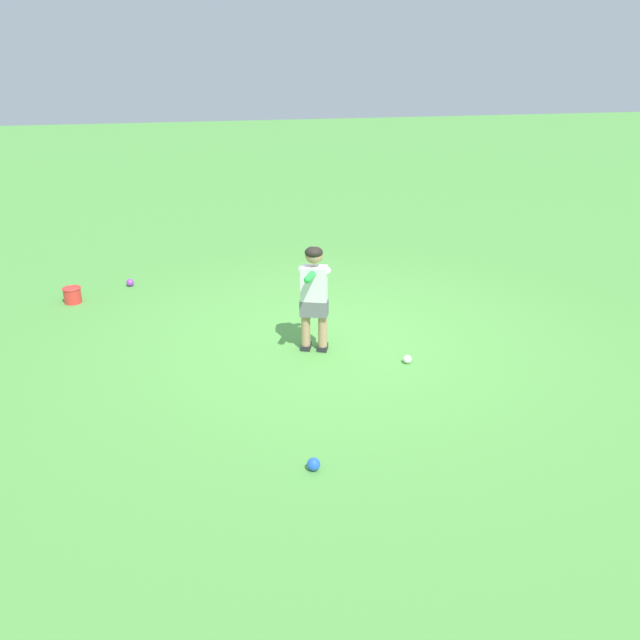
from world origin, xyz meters
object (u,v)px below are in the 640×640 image
(play_ball_near_batter, at_px, (407,359))
(play_ball_by_bucket, at_px, (130,283))
(child_batter, at_px, (314,289))
(toy_bucket, at_px, (72,295))
(play_ball_far_right, at_px, (314,464))

(play_ball_near_batter, height_order, play_ball_by_bucket, play_ball_by_bucket)
(child_batter, distance_m, play_ball_near_batter, 1.13)
(play_ball_by_bucket, distance_m, toy_bucket, 0.78)
(play_ball_far_right, distance_m, play_ball_by_bucket, 4.57)
(play_ball_far_right, relative_size, play_ball_near_batter, 1.17)
(child_batter, distance_m, play_ball_by_bucket, 3.06)
(play_ball_near_batter, xyz_separation_m, toy_bucket, (3.39, -2.30, 0.06))
(play_ball_far_right, distance_m, play_ball_near_batter, 1.96)
(child_batter, height_order, play_ball_near_batter, child_batter)
(child_batter, xyz_separation_m, play_ball_far_right, (0.38, 2.00, -0.60))
(child_batter, bearing_deg, toy_bucket, -35.67)
(play_ball_far_right, distance_m, toy_bucket, 4.41)
(child_batter, bearing_deg, play_ball_by_bucket, -49.91)
(child_batter, height_order, play_ball_by_bucket, child_batter)
(play_ball_near_batter, bearing_deg, toy_bucket, -34.18)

